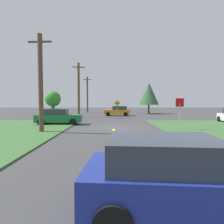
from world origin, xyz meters
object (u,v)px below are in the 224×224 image
object	(u,v)px
utility_pole_far	(86,94)
oak_tree_left	(52,99)
direction_sign	(116,107)
parked_car_near_building	(57,117)
stop_sign	(179,108)
car_behind_on_main_road	(176,176)
utility_pole_near	(40,83)
utility_pole_mid	(78,90)
car_approaching_junction	(117,111)
pine_tree_center	(148,94)

from	to	relation	value
utility_pole_far	oak_tree_left	size ratio (longest dim) A/B	1.93
direction_sign	parked_car_near_building	bearing A→B (deg)	-137.02
stop_sign	car_behind_on_main_road	size ratio (longest dim) A/B	0.62
stop_sign	parked_car_near_building	xyz separation A→B (m)	(-11.20, 3.93, -1.04)
utility_pole_near	utility_pole_mid	bearing A→B (deg)	87.83
parked_car_near_building	direction_sign	distance (m)	8.65
car_approaching_junction	direction_sign	xyz separation A→B (m)	(-0.27, -6.61, 0.82)
utility_pole_mid	utility_pole_far	bearing A→B (deg)	91.98
car_behind_on_main_road	utility_pole_far	size ratio (longest dim) A/B	0.54
car_approaching_junction	car_behind_on_main_road	world-z (taller)	same
stop_sign	car_approaching_junction	xyz separation A→B (m)	(-4.63, 16.42, -1.04)
car_approaching_junction	car_behind_on_main_road	xyz separation A→B (m)	(0.40, -28.54, -0.00)
direction_sign	pine_tree_center	world-z (taller)	pine_tree_center
utility_pole_near	pine_tree_center	xyz separation A→B (m)	(12.60, 23.10, 0.10)
utility_pole_mid	oak_tree_left	distance (m)	5.21
direction_sign	pine_tree_center	distance (m)	13.87
pine_tree_center	oak_tree_left	bearing A→B (deg)	-157.17
car_approaching_junction	utility_pole_near	world-z (taller)	utility_pole_near
utility_pole_near	direction_sign	distance (m)	12.82
car_behind_on_main_road	pine_tree_center	xyz separation A→B (m)	(5.80, 33.98, 3.10)
car_behind_on_main_road	utility_pole_far	distance (m)	39.29
utility_pole_far	direction_sign	xyz separation A→B (m)	(6.09, -16.65, -2.36)
parked_car_near_building	car_approaching_junction	xyz separation A→B (m)	(6.57, 12.48, 0.00)
oak_tree_left	pine_tree_center	xyz separation A→B (m)	(16.56, 6.97, 1.15)
parked_car_near_building	utility_pole_mid	size ratio (longest dim) A/B	0.58
utility_pole_far	oak_tree_left	world-z (taller)	utility_pole_far
car_behind_on_main_road	pine_tree_center	bearing A→B (deg)	85.15
utility_pole_far	direction_sign	world-z (taller)	utility_pole_far
parked_car_near_building	utility_pole_near	size ratio (longest dim) A/B	0.62
car_approaching_junction	pine_tree_center	size ratio (longest dim) A/B	0.72
car_behind_on_main_road	utility_pole_far	xyz separation A→B (m)	(-6.75, 38.58, 3.18)
stop_sign	direction_sign	size ratio (longest dim) A/B	1.01
stop_sign	utility_pole_mid	bearing A→B (deg)	-55.46
car_approaching_junction	utility_pole_mid	world-z (taller)	utility_pole_mid
utility_pole_near	utility_pole_mid	xyz separation A→B (m)	(0.53, 13.85, 0.30)
car_approaching_junction	direction_sign	size ratio (longest dim) A/B	1.68
stop_sign	utility_pole_far	bearing A→B (deg)	-72.72
utility_pole_mid	direction_sign	xyz separation A→B (m)	(5.61, -2.80, -2.48)
car_approaching_junction	utility_pole_near	size ratio (longest dim) A/B	0.59
car_approaching_junction	utility_pole_far	xyz separation A→B (m)	(-6.35, 10.04, 3.18)
utility_pole_near	direction_sign	size ratio (longest dim) A/B	2.85
stop_sign	car_behind_on_main_road	bearing A→B (deg)	65.48
direction_sign	pine_tree_center	xyz separation A→B (m)	(6.47, 12.05, 2.28)
stop_sign	utility_pole_mid	distance (m)	16.56
utility_pole_far	direction_sign	bearing A→B (deg)	-69.93
car_behind_on_main_road	utility_pole_mid	size ratio (longest dim) A/B	0.53
stop_sign	parked_car_near_building	bearing A→B (deg)	-24.62
car_approaching_junction	car_behind_on_main_road	bearing A→B (deg)	95.47
car_behind_on_main_road	direction_sign	bearing A→B (deg)	96.57
car_approaching_junction	oak_tree_left	distance (m)	10.65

